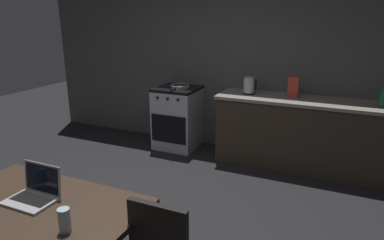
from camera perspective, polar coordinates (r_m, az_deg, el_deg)
The scene contains 11 objects.
ground_plane at distance 3.40m, azimuth -11.52°, elevation -17.68°, with size 12.00×12.00×0.00m, color black.
back_wall at distance 5.00m, azimuth 7.69°, elevation 9.64°, with size 6.40×0.10×2.58m, color #4D4D4C.
kitchen_counter at distance 4.66m, azimuth 17.47°, elevation -2.10°, with size 2.16×0.64×0.91m.
stove_oven at distance 5.13m, azimuth -2.36°, elevation 0.42°, with size 0.60×0.62×0.91m.
dining_table at distance 2.52m, azimuth -25.00°, elevation -14.49°, with size 1.37×0.91×0.73m.
laptop at distance 2.57m, azimuth -24.66°, elevation -11.01°, with size 0.32×0.25×0.23m.
electric_kettle at distance 4.64m, azimuth 9.42°, elevation 5.63°, with size 0.17×0.15×0.24m.
bottle at distance 4.46m, azimuth 29.05°, elevation 3.48°, with size 0.07×0.07×0.27m.
frying_pan at distance 4.97m, azimuth -2.04°, elevation 5.59°, with size 0.27×0.45×0.05m.
drinking_glass at distance 2.15m, azimuth -20.35°, elevation -15.28°, with size 0.07×0.07×0.14m.
cereal_box at distance 4.54m, azimuth 16.39°, elevation 5.23°, with size 0.13×0.05×0.27m.
Camera 1 is at (1.71, -2.23, 1.92)m, focal length 32.24 mm.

